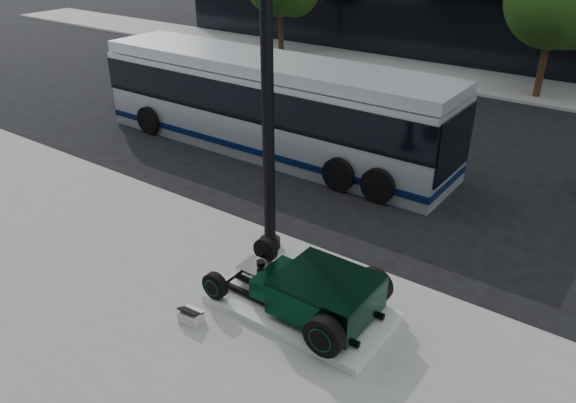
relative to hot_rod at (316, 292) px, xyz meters
The scene contains 8 objects.
ground 4.39m from the hot_rod, 109.16° to the left, with size 120.00×120.00×0.00m, color black.
sidewalk_far 18.17m from the hot_rod, 94.50° to the left, with size 70.00×4.00×0.12m, color gray.
street_trees 17.45m from the hot_rod, 90.93° to the left, with size 29.80×3.80×5.70m.
display_plinth 0.60m from the hot_rod, behind, with size 3.40×1.80×0.15m, color silver.
hot_rod is the anchor object (origin of this frame).
info_plaque 2.35m from the hot_rod, 141.48° to the right, with size 0.42×0.33×0.31m.
lamppost 4.25m from the hot_rod, 146.13° to the left, with size 0.46×0.46×8.45m.
transit_bus 8.77m from the hot_rod, 133.06° to the left, with size 12.12×2.88×2.92m.
Camera 1 is at (5.86, -11.13, 6.87)m, focal length 35.00 mm.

